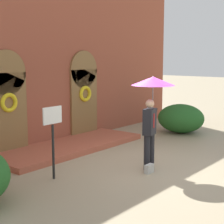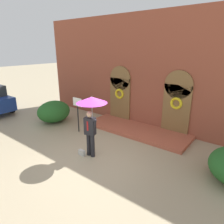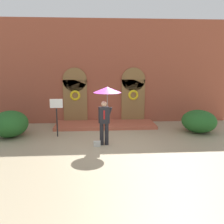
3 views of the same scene
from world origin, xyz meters
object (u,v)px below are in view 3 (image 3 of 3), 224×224
person_with_umbrella (106,98)px  sign_post (57,111)px  shrub_right (199,121)px  handbag (97,144)px  shrub_left (10,124)px

person_with_umbrella → sign_post: size_ratio=1.37×
person_with_umbrella → shrub_right: person_with_umbrella is taller
person_with_umbrella → shrub_right: bearing=19.4°
handbag → sign_post: 2.56m
person_with_umbrella → handbag: person_with_umbrella is taller
sign_post → shrub_left: (-2.12, 0.16, -0.57)m
person_with_umbrella → shrub_right: (4.53, 1.60, -1.38)m
shrub_right → sign_post: bearing=-177.6°
person_with_umbrella → handbag: (-0.39, -0.20, -1.80)m
sign_post → shrub_right: (6.70, 0.28, -0.63)m
person_with_umbrella → shrub_left: size_ratio=1.28×
sign_post → shrub_right: bearing=2.4°
sign_post → shrub_left: 2.20m
handbag → shrub_right: bearing=19.9°
handbag → sign_post: (-1.77, 1.52, 1.05)m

